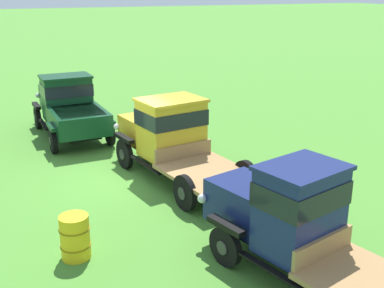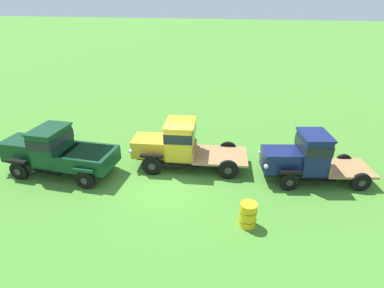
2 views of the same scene
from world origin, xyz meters
The scene contains 5 objects.
ground_plane centered at (0.00, 0.00, 0.00)m, with size 240.00×240.00×0.00m, color #47842D.
vintage_truck_foreground_near centered at (-4.99, -0.55, 1.11)m, with size 5.34×2.21×2.20m.
vintage_truck_second_in_line centered at (0.15, 1.32, 1.19)m, with size 5.66×2.68×2.28m.
vintage_truck_midrow_center centered at (5.94, 1.41, 1.15)m, with size 5.05×2.71×2.24m.
oil_drum_near_fence centered at (3.75, -2.23, 0.47)m, with size 0.63×0.63×0.93m.
Camera 1 is at (12.61, -3.75, 5.29)m, focal length 45.00 mm.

